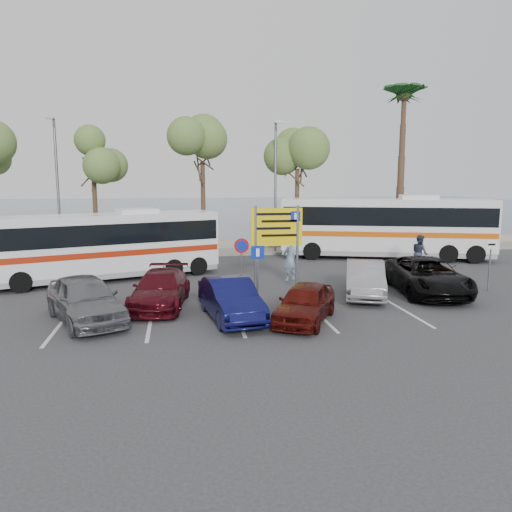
{
  "coord_description": "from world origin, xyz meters",
  "views": [
    {
      "loc": [
        -3.14,
        -17.32,
        4.73
      ],
      "look_at": [
        0.09,
        3.0,
        1.52
      ],
      "focal_mm": 35.0,
      "sensor_mm": 36.0,
      "label": 1
    }
  ],
  "objects": [
    {
      "name": "car_blue",
      "position": [
        -1.41,
        -0.99,
        0.68
      ],
      "size": [
        2.07,
        4.33,
        1.37
      ],
      "primitive_type": "imported",
      "rotation": [
        0.0,
        0.0,
        0.15
      ],
      "color": "#0F1147",
      "rests_on": "ground"
    },
    {
      "name": "pedestrian_far",
      "position": [
        9.22,
        6.5,
        0.92
      ],
      "size": [
        0.74,
        0.93,
        1.85
      ],
      "primitive_type": "imported",
      "rotation": [
        0.0,
        0.0,
        1.62
      ],
      "color": "#303549",
      "rests_on": "ground"
    },
    {
      "name": "sign_no_stop",
      "position": [
        -0.6,
        2.38,
        1.58
      ],
      "size": [
        0.6,
        0.08,
        2.35
      ],
      "color": "slate",
      "rests_on": "ground"
    },
    {
      "name": "seawall",
      "position": [
        0.0,
        16.0,
        0.3
      ],
      "size": [
        48.0,
        0.8,
        0.6
      ],
      "primitive_type": "cube",
      "color": "gray",
      "rests_on": "ground"
    },
    {
      "name": "pedestrian_near",
      "position": [
        2.0,
        5.0,
        1.01
      ],
      "size": [
        0.88,
        0.77,
        2.01
      ],
      "primitive_type": "imported",
      "rotation": [
        0.0,
        0.0,
        3.63
      ],
      "color": "#7D9BB6",
      "rests_on": "ground"
    },
    {
      "name": "tree_left",
      "position": [
        -8.0,
        14.0,
        6.0
      ],
      "size": [
        3.2,
        3.2,
        7.2
      ],
      "color": "#382619",
      "rests_on": "kerb_strip"
    },
    {
      "name": "kerb_strip",
      "position": [
        0.0,
        14.0,
        0.07
      ],
      "size": [
        44.0,
        2.4,
        0.15
      ],
      "primitive_type": "cube",
      "color": "gray",
      "rests_on": "ground"
    },
    {
      "name": "tree_mid",
      "position": [
        -1.5,
        14.0,
        6.65
      ],
      "size": [
        3.2,
        3.2,
        8.0
      ],
      "color": "#382619",
      "rests_on": "kerb_strip"
    },
    {
      "name": "street_lamp_left",
      "position": [
        -10.0,
        13.52,
        4.6
      ],
      "size": [
        0.45,
        1.15,
        8.01
      ],
      "color": "slate",
      "rests_on": "kerb_strip"
    },
    {
      "name": "suv_black",
      "position": [
        7.0,
        1.5,
        0.74
      ],
      "size": [
        3.16,
        5.61,
        1.48
      ],
      "primitive_type": "imported",
      "rotation": [
        0.0,
        0.0,
        -0.14
      ],
      "color": "black",
      "rests_on": "ground"
    },
    {
      "name": "palm_tree",
      "position": [
        11.5,
        14.0,
        9.87
      ],
      "size": [
        4.8,
        4.8,
        11.2
      ],
      "color": "#382619",
      "rests_on": "kerb_strip"
    },
    {
      "name": "tree_right",
      "position": [
        4.5,
        14.0,
        6.17
      ],
      "size": [
        3.2,
        3.2,
        7.4
      ],
      "color": "#382619",
      "rests_on": "kerb_strip"
    },
    {
      "name": "lane_markings",
      "position": [
        -1.14,
        -1.0,
        0.0
      ],
      "size": [
        12.02,
        4.2,
        0.01
      ],
      "primitive_type": null,
      "color": "silver",
      "rests_on": "ground"
    },
    {
      "name": "street_lamp_right",
      "position": [
        3.0,
        13.52,
        4.6
      ],
      "size": [
        0.45,
        1.15,
        8.01
      ],
      "color": "slate",
      "rests_on": "kerb_strip"
    },
    {
      "name": "direction_sign",
      "position": [
        1.0,
        3.2,
        2.43
      ],
      "size": [
        2.2,
        0.12,
        3.6
      ],
      "color": "slate",
      "rests_on": "ground"
    },
    {
      "name": "car_maroon",
      "position": [
        -3.81,
        1.1,
        0.66
      ],
      "size": [
        2.46,
        4.76,
        1.32
      ],
      "primitive_type": "imported",
      "rotation": [
        0.0,
        0.0,
        -0.14
      ],
      "color": "#4D0C15",
      "rests_on": "ground"
    },
    {
      "name": "car_silver_a",
      "position": [
        -6.21,
        -0.56,
        0.78
      ],
      "size": [
        3.56,
        4.91,
        1.55
      ],
      "primitive_type": "imported",
      "rotation": [
        0.0,
        0.0,
        0.43
      ],
      "color": "slate",
      "rests_on": "ground"
    },
    {
      "name": "sign_taxi",
      "position": [
        9.8,
        1.49,
        1.42
      ],
      "size": [
        0.5,
        0.07,
        2.2
      ],
      "color": "slate",
      "rests_on": "ground"
    },
    {
      "name": "car_red",
      "position": [
        0.99,
        -1.68,
        0.65
      ],
      "size": [
        3.15,
        4.05,
        1.29
      ],
      "primitive_type": "imported",
      "rotation": [
        0.0,
        0.0,
        -0.5
      ],
      "color": "#4F100B",
      "rests_on": "ground"
    },
    {
      "name": "sign_parking",
      "position": [
        -0.2,
        0.79,
        1.47
      ],
      "size": [
        0.5,
        0.07,
        2.25
      ],
      "color": "slate",
      "rests_on": "ground"
    },
    {
      "name": "coach_bus_left",
      "position": [
        -6.5,
        6.5,
        1.53
      ],
      "size": [
        10.72,
        5.72,
        3.3
      ],
      "color": "silver",
      "rests_on": "ground"
    },
    {
      "name": "car_silver_b",
      "position": [
        4.32,
        1.5,
        0.7
      ],
      "size": [
        2.81,
        4.52,
        1.41
      ],
      "primitive_type": "imported",
      "rotation": [
        0.0,
        0.0,
        -0.34
      ],
      "color": "#929297",
      "rests_on": "ground"
    },
    {
      "name": "sea",
      "position": [
        0.0,
        60.0,
        0.01
      ],
      "size": [
        140.0,
        140.0,
        0.0
      ],
      "primitive_type": "plane",
      "color": "#3E4F63",
      "rests_on": "ground"
    },
    {
      "name": "coach_bus_right",
      "position": [
        9.02,
        10.5,
        1.75
      ],
      "size": [
        12.34,
        6.05,
        3.78
      ],
      "color": "silver",
      "rests_on": "ground"
    },
    {
      "name": "ground",
      "position": [
        0.0,
        0.0,
        0.0
      ],
      "size": [
        120.0,
        120.0,
        0.0
      ],
      "primitive_type": "plane",
      "color": "#303032",
      "rests_on": "ground"
    }
  ]
}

